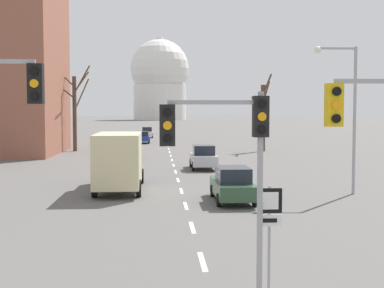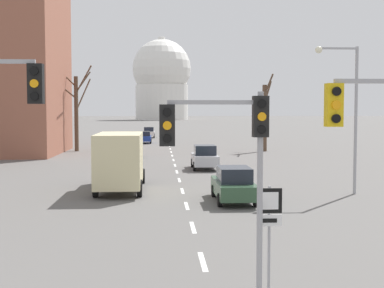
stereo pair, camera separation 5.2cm
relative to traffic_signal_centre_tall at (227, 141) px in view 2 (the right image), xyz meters
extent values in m
cube|color=silver|center=(-0.35, 2.75, -3.64)|extent=(0.16, 2.00, 0.01)
cube|color=silver|center=(-0.35, 7.25, -3.64)|extent=(0.16, 2.00, 0.01)
cube|color=silver|center=(-0.35, 11.75, -3.64)|extent=(0.16, 2.00, 0.01)
cube|color=silver|center=(-0.35, 16.25, -3.64)|extent=(0.16, 2.00, 0.01)
cube|color=silver|center=(-0.35, 20.75, -3.64)|extent=(0.16, 2.00, 0.01)
cube|color=silver|center=(-0.35, 25.25, -3.64)|extent=(0.16, 2.00, 0.01)
cube|color=silver|center=(-0.35, 29.75, -3.64)|extent=(0.16, 2.00, 0.01)
cube|color=silver|center=(-0.35, 34.25, -3.64)|extent=(0.16, 2.00, 0.01)
cube|color=silver|center=(-0.35, 38.75, -3.64)|extent=(0.16, 2.00, 0.01)
cube|color=silver|center=(-0.35, 43.25, -3.64)|extent=(0.16, 2.00, 0.01)
cube|color=silver|center=(-0.35, 47.75, -3.64)|extent=(0.16, 2.00, 0.01)
cube|color=silver|center=(-0.35, 52.25, -3.64)|extent=(0.16, 2.00, 0.01)
cylinder|color=#9E9EA3|center=(0.77, 0.01, -1.25)|extent=(0.14, 0.14, 4.79)
cube|color=black|center=(0.77, 0.01, 0.57)|extent=(0.36, 0.28, 0.96)
cylinder|color=black|center=(0.77, -0.16, 0.87)|extent=(0.20, 0.06, 0.20)
cylinder|color=orange|center=(0.77, -0.16, 0.57)|extent=(0.20, 0.06, 0.20)
cylinder|color=black|center=(0.77, -0.16, 0.27)|extent=(0.20, 0.06, 0.20)
cube|color=#9E9EA3|center=(-0.32, 0.01, 0.90)|extent=(2.18, 0.10, 0.10)
cube|color=black|center=(-1.41, 0.01, 0.37)|extent=(0.36, 0.28, 0.96)
cylinder|color=black|center=(-1.41, -0.16, 0.67)|extent=(0.20, 0.06, 0.20)
cylinder|color=orange|center=(-1.41, -0.16, 0.37)|extent=(0.20, 0.06, 0.20)
cylinder|color=black|center=(-1.41, -0.16, 0.07)|extent=(0.20, 0.06, 0.20)
cube|color=#9E9EA3|center=(-5.37, 0.75, 1.88)|extent=(1.66, 0.10, 0.10)
cube|color=black|center=(-4.54, 0.75, 1.35)|extent=(0.36, 0.28, 0.96)
cylinder|color=black|center=(-4.54, 0.58, 1.65)|extent=(0.20, 0.06, 0.20)
cylinder|color=orange|center=(-4.54, 0.58, 1.35)|extent=(0.20, 0.06, 0.20)
cylinder|color=black|center=(-4.54, 0.58, 1.05)|extent=(0.20, 0.06, 0.20)
cube|color=#9E9EA3|center=(3.06, -0.68, 1.36)|extent=(1.56, 0.10, 0.10)
cube|color=yellow|center=(2.28, -0.68, 0.83)|extent=(0.36, 0.28, 0.96)
cylinder|color=black|center=(2.28, -0.85, 1.13)|extent=(0.20, 0.06, 0.20)
cylinder|color=orange|center=(2.28, -0.85, 0.83)|extent=(0.20, 0.06, 0.20)
cylinder|color=black|center=(2.28, -0.85, 0.53)|extent=(0.20, 0.06, 0.20)
cylinder|color=#9E9EA3|center=(1.05, 0.24, -2.37)|extent=(0.07, 0.07, 2.54)
cube|color=black|center=(1.05, 0.22, -1.45)|extent=(0.60, 0.03, 0.60)
cube|color=white|center=(1.05, 0.20, -1.45)|extent=(0.42, 0.01, 0.42)
cube|color=white|center=(1.05, 0.22, -1.93)|extent=(0.60, 0.03, 0.28)
cube|color=black|center=(1.05, 0.20, -1.93)|extent=(0.36, 0.01, 0.10)
cylinder|color=#9E9EA3|center=(8.55, 14.68, 0.17)|extent=(0.16, 0.16, 7.61)
cube|color=#9E9EA3|center=(7.55, 14.68, 3.87)|extent=(2.00, 0.10, 0.10)
sphere|color=#F2EAC6|center=(6.55, 14.68, 3.79)|extent=(0.36, 0.36, 0.36)
cube|color=navy|center=(-3.51, 58.54, -3.00)|extent=(1.68, 4.28, 0.65)
cube|color=#1E232D|center=(-3.51, 58.32, -2.36)|extent=(1.43, 2.05, 0.62)
cylinder|color=black|center=(-4.30, 59.86, -3.32)|extent=(0.18, 0.64, 0.64)
cylinder|color=black|center=(-2.72, 59.86, -3.32)|extent=(0.18, 0.64, 0.64)
cylinder|color=black|center=(-4.30, 57.21, -3.32)|extent=(0.18, 0.64, 0.64)
cylinder|color=black|center=(-2.72, 57.21, -3.32)|extent=(0.18, 0.64, 0.64)
cube|color=silver|center=(-3.22, 72.67, -2.96)|extent=(1.75, 3.96, 0.66)
cube|color=#1E232D|center=(-3.22, 72.47, -2.28)|extent=(1.49, 1.90, 0.69)
cylinder|color=black|center=(-4.05, 73.90, -3.29)|extent=(0.18, 0.70, 0.70)
cylinder|color=black|center=(-2.40, 73.90, -3.29)|extent=(0.18, 0.70, 0.70)
cylinder|color=black|center=(-4.05, 71.44, -3.29)|extent=(0.18, 0.70, 0.70)
cylinder|color=black|center=(-2.40, 71.44, -3.29)|extent=(0.18, 0.70, 0.70)
cube|color=slate|center=(-4.15, 36.79, -2.99)|extent=(1.88, 3.97, 0.70)
cube|color=#1E232D|center=(-4.15, 36.59, -2.32)|extent=(1.60, 1.90, 0.64)
cylinder|color=black|center=(-5.04, 38.02, -3.34)|extent=(0.18, 0.60, 0.60)
cylinder|color=black|center=(-3.26, 38.02, -3.34)|extent=(0.18, 0.60, 0.60)
cylinder|color=black|center=(-5.04, 35.56, -3.34)|extent=(0.18, 0.60, 0.60)
cylinder|color=black|center=(-3.26, 35.56, -3.34)|extent=(0.18, 0.60, 0.60)
cube|color=#2D4C33|center=(1.95, 12.83, -3.00)|extent=(1.73, 4.49, 0.67)
cube|color=#1E232D|center=(1.95, 12.61, -2.32)|extent=(1.47, 2.16, 0.69)
cylinder|color=black|center=(1.13, 14.23, -3.33)|extent=(0.18, 0.61, 0.61)
cylinder|color=black|center=(2.76, 14.23, -3.33)|extent=(0.18, 0.61, 0.61)
cylinder|color=black|center=(1.13, 11.44, -3.33)|extent=(0.18, 0.61, 0.61)
cylinder|color=black|center=(2.76, 11.44, -3.33)|extent=(0.18, 0.61, 0.61)
cube|color=#B7B7BC|center=(1.77, 26.98, -2.93)|extent=(1.78, 4.15, 0.75)
cube|color=#1E232D|center=(1.77, 26.77, -2.21)|extent=(1.52, 1.99, 0.71)
cylinder|color=black|center=(0.93, 28.26, -3.31)|extent=(0.18, 0.67, 0.67)
cylinder|color=black|center=(2.61, 28.26, -3.31)|extent=(0.18, 0.67, 0.67)
cylinder|color=black|center=(0.93, 25.69, -3.31)|extent=(0.18, 0.67, 0.67)
cylinder|color=black|center=(2.61, 25.69, -3.31)|extent=(0.18, 0.67, 0.67)
cube|color=#333842|center=(-3.68, 19.45, -2.15)|extent=(2.20, 2.00, 2.10)
cube|color=beige|center=(-3.68, 15.85, -1.85)|extent=(2.30, 5.20, 2.70)
cylinder|color=black|center=(-4.78, 19.45, -3.20)|extent=(0.24, 0.88, 0.88)
cylinder|color=black|center=(-2.58, 19.45, -3.20)|extent=(0.24, 0.88, 0.88)
cylinder|color=black|center=(-4.78, 14.42, -3.20)|extent=(0.24, 0.88, 0.88)
cylinder|color=black|center=(-2.58, 14.42, -3.20)|extent=(0.24, 0.88, 0.88)
cylinder|color=brown|center=(-10.39, 45.19, 0.33)|extent=(0.43, 0.43, 7.94)
cylinder|color=brown|center=(-9.44, 44.41, 3.99)|extent=(1.92, 1.80, 2.78)
cylinder|color=brown|center=(-11.96, 45.12, 3.28)|extent=(3.23, 0.31, 2.71)
cylinder|color=brown|center=(-11.59, 46.04, 4.33)|extent=(2.27, 2.04, 2.11)
cylinder|color=brown|center=(-9.70, 45.87, 3.79)|extent=(1.43, 1.54, 2.29)
cylinder|color=brown|center=(-9.75, 46.28, 2.47)|extent=(1.32, 2.34, 3.45)
cylinder|color=brown|center=(9.57, 43.71, -0.12)|extent=(0.50, 0.50, 7.04)
cylinder|color=brown|center=(8.92, 43.46, 1.26)|extent=(1.45, 0.72, 1.85)
cylinder|color=brown|center=(10.00, 44.16, 2.68)|extent=(1.01, 1.08, 2.37)
cylinder|color=brown|center=(9.86, 43.00, 3.46)|extent=(0.70, 1.60, 2.09)
cylinder|color=brown|center=(9.22, 44.61, 0.96)|extent=(0.72, 1.95, 1.53)
cylinder|color=silver|center=(-0.35, 233.11, 4.34)|extent=(23.95, 23.95, 15.97)
sphere|color=silver|center=(-0.35, 233.11, 19.65)|extent=(26.62, 26.62, 26.62)
cylinder|color=silver|center=(-0.35, 233.11, 31.63)|extent=(3.19, 3.19, 4.66)
camera|label=1|loc=(-1.64, -12.34, 0.71)|focal=50.00mm
camera|label=2|loc=(-1.59, -12.34, 0.71)|focal=50.00mm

